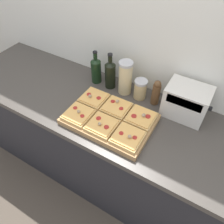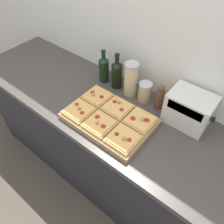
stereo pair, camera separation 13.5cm
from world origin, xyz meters
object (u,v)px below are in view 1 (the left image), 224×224
object	(u,v)px
olive_oil_bottle	(96,70)
toaster_oven	(186,102)
grain_jar_short	(140,89)
cutting_board	(110,119)
grain_jar_tall	(125,78)
pepper_mill	(156,93)
wine_bottle	(110,74)

from	to	relation	value
olive_oil_bottle	toaster_oven	xyz separation A→B (m)	(0.67, -0.00, 0.00)
olive_oil_bottle	grain_jar_short	size ratio (longest dim) A/B	1.75
cutting_board	grain_jar_short	bearing A→B (deg)	78.07
cutting_board	grain_jar_tall	bearing A→B (deg)	100.19
cutting_board	olive_oil_bottle	world-z (taller)	olive_oil_bottle
olive_oil_bottle	pepper_mill	xyz separation A→B (m)	(0.47, 0.00, -0.01)
wine_bottle	pepper_mill	bearing A→B (deg)	0.00
cutting_board	grain_jar_short	distance (m)	0.31
wine_bottle	grain_jar_short	distance (m)	0.24
cutting_board	toaster_oven	bearing A→B (deg)	38.81
cutting_board	olive_oil_bottle	distance (m)	0.43
olive_oil_bottle	pepper_mill	size ratio (longest dim) A/B	1.36
grain_jar_short	wine_bottle	bearing A→B (deg)	180.00
toaster_oven	pepper_mill	bearing A→B (deg)	179.75
cutting_board	toaster_oven	size ratio (longest dim) A/B	1.89
pepper_mill	olive_oil_bottle	bearing A→B (deg)	180.00
olive_oil_bottle	grain_jar_short	bearing A→B (deg)	0.00
olive_oil_bottle	grain_jar_short	world-z (taller)	olive_oil_bottle
cutting_board	olive_oil_bottle	size ratio (longest dim) A/B	2.13
cutting_board	olive_oil_bottle	xyz separation A→B (m)	(-0.29, 0.30, 0.08)
wine_bottle	toaster_oven	world-z (taller)	wine_bottle
grain_jar_tall	grain_jar_short	size ratio (longest dim) A/B	1.72
wine_bottle	grain_jar_tall	bearing A→B (deg)	-0.00
grain_jar_short	pepper_mill	xyz separation A→B (m)	(0.11, 0.00, 0.02)
toaster_oven	grain_jar_short	bearing A→B (deg)	179.84
cutting_board	grain_jar_tall	xyz separation A→B (m)	(-0.05, 0.30, 0.11)
cutting_board	toaster_oven	distance (m)	0.49
wine_bottle	grain_jar_short	xyz separation A→B (m)	(0.24, 0.00, -0.04)
cutting_board	grain_jar_tall	distance (m)	0.32
grain_jar_short	pepper_mill	distance (m)	0.11
wine_bottle	grain_jar_tall	size ratio (longest dim) A/B	1.10
olive_oil_bottle	wine_bottle	world-z (taller)	wine_bottle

